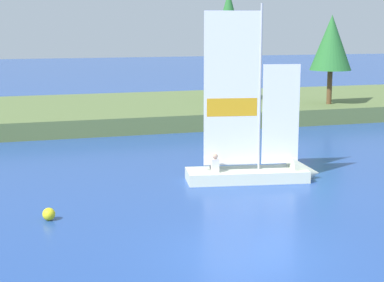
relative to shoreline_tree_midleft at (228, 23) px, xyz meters
The scene contains 6 objects.
ground_plane 25.19m from the shoreline_tree_midleft, 109.57° to the right, with size 200.00×200.00×0.00m, color #234793.
shore_bank 9.84m from the shoreline_tree_midleft, behind, with size 80.00×12.44×0.92m, color #5B703D.
shoreline_tree_midleft is the anchor object (origin of this frame).
shoreline_tree_centre 6.40m from the shoreline_tree_midleft, 30.38° to the right, with size 2.50×2.50×5.37m.
sailboat 17.63m from the shoreline_tree_midleft, 105.64° to the right, with size 5.12×2.20×6.82m.
channel_buoy 23.25m from the shoreline_tree_midleft, 123.96° to the right, with size 0.37×0.37×0.37m, color yellow.
Camera 1 is at (-5.54, -13.36, 5.57)m, focal length 57.61 mm.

